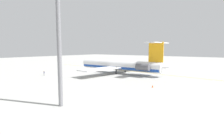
# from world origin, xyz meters

# --- Properties ---
(ground) EXTENTS (298.06, 298.06, 0.00)m
(ground) POSITION_xyz_m (0.00, 0.00, 0.00)
(ground) COLOR #ADADA8
(main_jetliner) EXTENTS (39.15, 34.87, 11.43)m
(main_jetliner) POSITION_xyz_m (-6.57, 8.76, 3.12)
(main_jetliner) COLOR white
(main_jetliner) RESTS_ON ground
(ground_crew_near_nose) EXTENTS (0.40, 0.28, 1.77)m
(ground_crew_near_nose) POSITION_xyz_m (11.27, 29.36, 1.12)
(ground_crew_near_nose) COLOR black
(ground_crew_near_nose) RESTS_ON ground
(ground_crew_near_tail) EXTENTS (0.40, 0.26, 1.66)m
(ground_crew_near_tail) POSITION_xyz_m (8.11, -11.22, 1.05)
(ground_crew_near_tail) COLOR black
(ground_crew_near_tail) RESTS_ON ground
(safety_cone_nose) EXTENTS (0.40, 0.40, 0.55)m
(safety_cone_nose) POSITION_xyz_m (15.63, -2.92, 0.28)
(safety_cone_nose) COLOR #EA590F
(safety_cone_nose) RESTS_ON ground
(safety_cone_wingtip) EXTENTS (0.40, 0.40, 0.55)m
(safety_cone_wingtip) POSITION_xyz_m (15.37, -7.02, 0.28)
(safety_cone_wingtip) COLOR #EA590F
(safety_cone_wingtip) RESTS_ON ground
(safety_cone_tail) EXTENTS (0.40, 0.40, 0.55)m
(safety_cone_tail) POSITION_xyz_m (-26.20, 24.01, 0.28)
(safety_cone_tail) COLOR #EA590F
(safety_cone_tail) RESTS_ON ground
(taxiway_centreline) EXTENTS (94.86, 8.29, 0.01)m
(taxiway_centreline) POSITION_xyz_m (-5.46, 1.08, 0.00)
(taxiway_centreline) COLOR gold
(taxiway_centreline) RESTS_ON ground
(light_mast) EXTENTS (4.00, 0.70, 29.18)m
(light_mast) POSITION_xyz_m (-20.06, 45.93, 15.83)
(light_mast) COLOR slate
(light_mast) RESTS_ON ground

